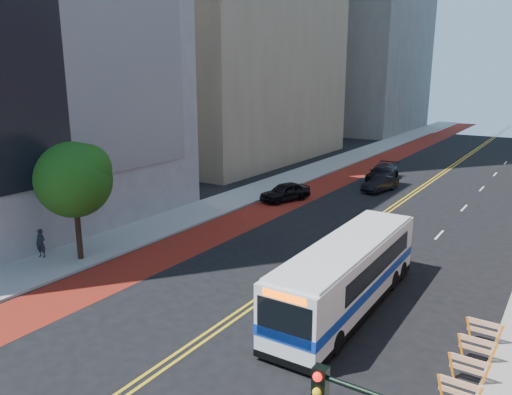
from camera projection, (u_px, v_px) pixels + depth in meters
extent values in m
plane|color=black|center=(148.00, 376.00, 17.75)|extent=(160.00, 160.00, 0.00)
cube|color=gray|center=(281.00, 182.00, 48.45)|extent=(4.00, 140.00, 0.15)
cube|color=maroon|center=(317.00, 188.00, 46.41)|extent=(3.60, 140.00, 0.01)
cube|color=gold|center=(402.00, 199.00, 42.22)|extent=(0.14, 140.00, 0.01)
cube|color=gold|center=(406.00, 200.00, 42.03)|extent=(0.14, 140.00, 0.01)
cube|color=silver|center=(342.00, 341.00, 20.09)|extent=(0.14, 2.20, 0.01)
cube|color=silver|center=(402.00, 275.00, 26.59)|extent=(0.14, 2.20, 0.01)
cube|color=silver|center=(439.00, 235.00, 33.09)|extent=(0.14, 2.20, 0.01)
cube|color=silver|center=(464.00, 208.00, 39.59)|extent=(0.14, 2.20, 0.01)
cube|color=silver|center=(482.00, 189.00, 46.09)|extent=(0.14, 2.20, 0.01)
cube|color=silver|center=(495.00, 174.00, 52.59)|extent=(0.14, 2.20, 0.01)
cube|color=silver|center=(506.00, 163.00, 59.09)|extent=(0.14, 2.20, 0.01)
cube|color=orange|center=(441.00, 389.00, 16.26)|extent=(0.32, 0.06, 0.99)
cube|color=orange|center=(460.00, 383.00, 15.87)|extent=(1.25, 0.05, 0.22)
cube|color=orange|center=(459.00, 393.00, 15.96)|extent=(1.25, 0.05, 0.18)
cube|color=orange|center=(451.00, 366.00, 17.52)|extent=(0.32, 0.06, 0.99)
cube|color=orange|center=(485.00, 376.00, 16.94)|extent=(0.32, 0.06, 0.99)
cube|color=orange|center=(469.00, 360.00, 17.13)|extent=(1.25, 0.05, 0.22)
cube|color=orange|center=(468.00, 369.00, 17.21)|extent=(1.25, 0.05, 0.18)
cube|color=orange|center=(461.00, 346.00, 18.78)|extent=(0.32, 0.06, 0.99)
cube|color=orange|center=(493.00, 355.00, 18.20)|extent=(0.32, 0.06, 0.99)
cube|color=orange|center=(478.00, 341.00, 18.39)|extent=(1.25, 0.05, 0.22)
cube|color=orange|center=(477.00, 349.00, 18.47)|extent=(1.25, 0.05, 0.18)
cube|color=orange|center=(469.00, 329.00, 20.04)|extent=(0.32, 0.06, 0.99)
cube|color=orange|center=(499.00, 336.00, 19.46)|extent=(0.32, 0.06, 0.99)
cube|color=orange|center=(485.00, 323.00, 19.65)|extent=(1.25, 0.05, 0.22)
cube|color=orange|center=(484.00, 331.00, 19.73)|extent=(1.25, 0.05, 0.18)
cylinder|color=black|center=(78.00, 232.00, 28.17)|extent=(0.32, 0.32, 3.20)
sphere|color=#1A3F0D|center=(74.00, 180.00, 27.43)|extent=(4.20, 4.20, 4.20)
sphere|color=#1A3F0D|center=(86.00, 169.00, 27.29)|extent=(2.80, 2.80, 2.80)
sphere|color=#1A3F0D|center=(63.00, 173.00, 27.35)|extent=(2.40, 2.40, 2.40)
cylinder|color=black|center=(372.00, 394.00, 8.75)|extent=(2.00, 0.10, 0.10)
cube|color=black|center=(320.00, 390.00, 9.35)|extent=(0.28, 0.22, 0.95)
sphere|color=red|center=(317.00, 377.00, 9.15)|extent=(0.18, 0.18, 0.18)
sphere|color=yellow|center=(317.00, 393.00, 9.23)|extent=(0.18, 0.18, 0.18)
cube|color=silver|center=(347.00, 273.00, 22.42)|extent=(2.65, 11.66, 2.76)
cube|color=#0E3198|center=(347.00, 282.00, 22.52)|extent=(2.68, 11.70, 0.44)
cube|color=black|center=(354.00, 259.00, 22.94)|extent=(2.66, 8.17, 0.92)
cube|color=black|center=(284.00, 322.00, 17.63)|extent=(2.22, 0.12, 1.55)
cube|color=black|center=(389.00, 231.00, 27.05)|extent=(2.02, 0.12, 0.97)
cube|color=#FF5905|center=(284.00, 297.00, 17.38)|extent=(1.77, 0.10, 0.29)
cube|color=silver|center=(349.00, 243.00, 22.07)|extent=(2.51, 11.08, 0.12)
cube|color=black|center=(346.00, 302.00, 22.76)|extent=(2.67, 11.69, 0.29)
cylinder|color=black|center=(284.00, 326.00, 20.27)|extent=(0.30, 0.97, 0.97)
cylinder|color=black|center=(336.00, 342.00, 19.08)|extent=(0.30, 0.97, 0.97)
cylinder|color=black|center=(350.00, 270.00, 25.98)|extent=(0.30, 0.97, 0.97)
cylinder|color=black|center=(393.00, 280.00, 24.79)|extent=(0.30, 0.97, 0.97)
cylinder|color=black|center=(359.00, 262.00, 27.12)|extent=(0.30, 0.97, 0.97)
cylinder|color=black|center=(401.00, 270.00, 25.94)|extent=(0.30, 0.97, 0.97)
imported|color=black|center=(285.00, 192.00, 41.65)|extent=(3.30, 4.87, 1.54)
imported|color=black|center=(380.00, 184.00, 45.00)|extent=(2.31, 4.38, 1.37)
imported|color=black|center=(382.00, 173.00, 49.29)|extent=(2.63, 5.66, 1.60)
imported|color=black|center=(41.00, 243.00, 28.55)|extent=(0.69, 0.55, 1.66)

